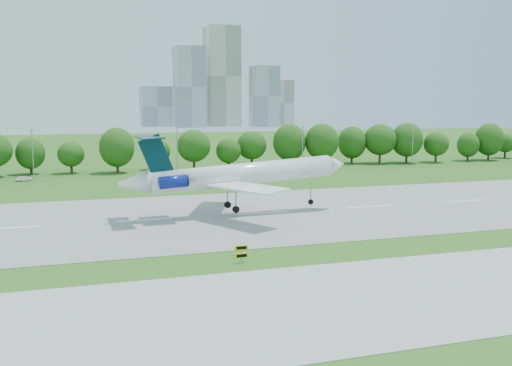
% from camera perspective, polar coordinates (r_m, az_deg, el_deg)
% --- Properties ---
extents(ground, '(600.00, 600.00, 0.00)m').
position_cam_1_polar(ground, '(67.99, -8.82, -7.82)').
color(ground, '#295917').
rests_on(ground, ground).
extents(runway, '(400.00, 45.00, 0.08)m').
position_cam_1_polar(runway, '(92.12, -11.15, -3.68)').
color(runway, gray).
rests_on(runway, ground).
extents(taxiway, '(400.00, 23.00, 0.08)m').
position_cam_1_polar(taxiway, '(51.12, -5.72, -13.09)').
color(taxiway, '#ADADA8').
rests_on(taxiway, ground).
extents(tree_line, '(288.40, 8.40, 10.40)m').
position_cam_1_polar(tree_line, '(157.54, -13.89, 3.28)').
color(tree_line, '#382314').
rests_on(tree_line, ground).
extents(light_poles, '(175.90, 0.25, 12.19)m').
position_cam_1_polar(light_poles, '(147.44, -14.62, 3.01)').
color(light_poles, gray).
rests_on(light_poles, ground).
extents(skyline, '(127.00, 52.00, 80.00)m').
position_cam_1_polar(skyline, '(468.55, -3.87, 9.40)').
color(skyline, '#B2B2B7').
rests_on(skyline, ground).
extents(airliner, '(39.45, 28.70, 12.96)m').
position_cam_1_polar(airliner, '(93.54, -2.40, 0.87)').
color(airliner, white).
rests_on(airliner, ground).
extents(taxi_sign_centre, '(1.69, 0.33, 1.18)m').
position_cam_1_polar(taxi_sign_centre, '(66.62, -1.45, -7.28)').
color(taxi_sign_centre, gray).
rests_on(taxi_sign_centre, ground).
extents(taxi_sign_right, '(1.67, 0.30, 1.17)m').
position_cam_1_polar(taxi_sign_right, '(70.16, -1.49, -6.50)').
color(taxi_sign_right, gray).
rests_on(taxi_sign_right, ground).
extents(service_vehicle_b, '(4.07, 2.28, 1.31)m').
position_cam_1_polar(service_vehicle_b, '(146.51, -22.17, 0.41)').
color(service_vehicle_b, white).
rests_on(service_vehicle_b, ground).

